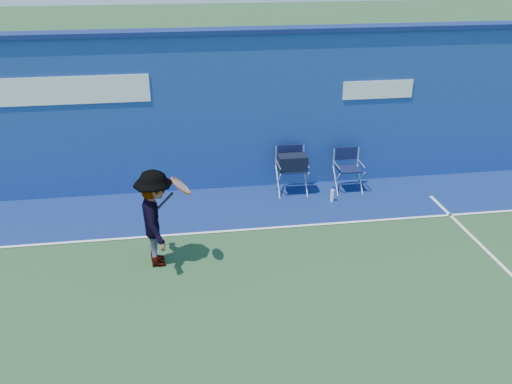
{
  "coord_description": "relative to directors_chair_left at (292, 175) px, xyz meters",
  "views": [
    {
      "loc": [
        -0.26,
        -4.9,
        4.54
      ],
      "look_at": [
        0.85,
        2.6,
        1.0
      ],
      "focal_mm": 38.0,
      "sensor_mm": 36.0,
      "label": 1
    }
  ],
  "objects": [
    {
      "name": "ground",
      "position": [
        -1.85,
        -4.59,
        -0.38
      ],
      "size": [
        80.0,
        80.0,
        0.0
      ],
      "primitive_type": "plane",
      "color": "#264827",
      "rests_on": "ground"
    },
    {
      "name": "stadium_wall",
      "position": [
        -1.86,
        0.61,
        1.17
      ],
      "size": [
        24.0,
        0.5,
        3.08
      ],
      "color": "navy",
      "rests_on": "ground"
    },
    {
      "name": "out_of_bounds_strip",
      "position": [
        -1.85,
        -0.49,
        -0.38
      ],
      "size": [
        24.0,
        1.8,
        0.01
      ],
      "primitive_type": "cube",
      "color": "navy",
      "rests_on": "ground"
    },
    {
      "name": "court_lines",
      "position": [
        -1.85,
        -3.99,
        -0.37
      ],
      "size": [
        24.0,
        12.0,
        0.01
      ],
      "color": "white",
      "rests_on": "out_of_bounds_strip"
    },
    {
      "name": "directors_chair_left",
      "position": [
        0.0,
        0.0,
        0.0
      ],
      "size": [
        0.55,
        0.49,
        0.92
      ],
      "color": "silver",
      "rests_on": "ground"
    },
    {
      "name": "directors_chair_right",
      "position": [
        1.12,
        -0.05,
        -0.12
      ],
      "size": [
        0.5,
        0.45,
        0.84
      ],
      "color": "silver",
      "rests_on": "ground"
    },
    {
      "name": "water_bottle",
      "position": [
        0.69,
        -0.5,
        -0.26
      ],
      "size": [
        0.07,
        0.07,
        0.24
      ],
      "primitive_type": "cylinder",
      "color": "white",
      "rests_on": "ground"
    },
    {
      "name": "tennis_player",
      "position": [
        -2.54,
        -2.21,
        0.38
      ],
      "size": [
        0.9,
        1.05,
        1.53
      ],
      "color": "#EA4738",
      "rests_on": "ground"
    }
  ]
}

